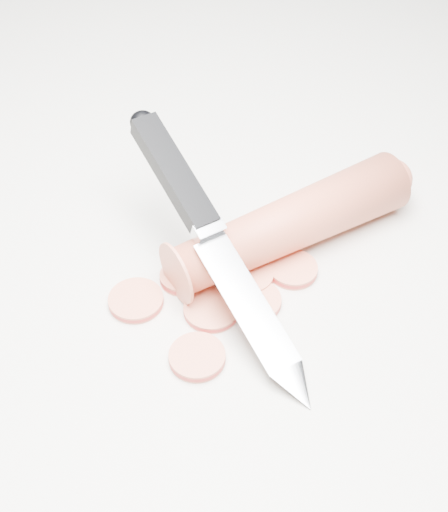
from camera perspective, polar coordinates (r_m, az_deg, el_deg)
The scene contains 10 objects.
ground at distance 0.50m, azimuth 1.27°, elevation -0.24°, with size 2.40×2.40×0.00m, color silver.
carrot at distance 0.50m, azimuth 5.33°, elevation 2.59°, with size 0.04×0.04×0.18m, color #BF4E34.
carrot_slice_0 at distance 0.48m, azimuth -7.06°, elevation -3.55°, with size 0.04×0.04×0.01m, color #CC6447.
carrot_slice_1 at distance 0.49m, azimuth -3.39°, elevation -1.70°, with size 0.03×0.03×0.01m, color #CC6447.
carrot_slice_2 at distance 0.49m, azimuth 5.54°, elevation -1.07°, with size 0.03×0.03×0.01m, color #CC6447.
carrot_slice_3 at distance 0.47m, azimuth 2.45°, elevation -3.59°, with size 0.04×0.04×0.01m, color #CC6447.
carrot_slice_4 at distance 0.49m, azimuth 2.03°, elevation -1.67°, with size 0.03×0.03×0.01m, color #CC6447.
carrot_slice_5 at distance 0.47m, azimuth -1.00°, elevation -4.30°, with size 0.04×0.04×0.01m, color #CC6447.
carrot_slice_6 at distance 0.44m, azimuth -2.16°, elevation -8.08°, with size 0.04×0.04×0.01m, color #CC6447.
kitchen_knife at distance 0.45m, azimuth -0.44°, elevation 0.90°, with size 0.22×0.10×0.09m, color #B8BABF, non-canonical shape.
Camera 1 is at (0.20, -0.28, 0.36)m, focal length 50.00 mm.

